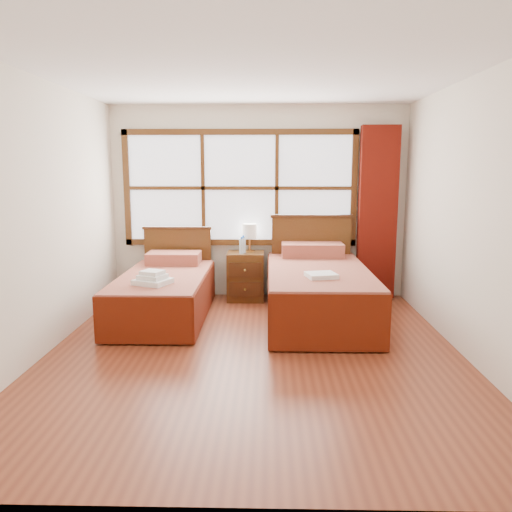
{
  "coord_description": "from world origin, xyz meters",
  "views": [
    {
      "loc": [
        0.13,
        -4.6,
        1.76
      ],
      "look_at": [
        0.0,
        0.7,
        0.83
      ],
      "focal_mm": 35.0,
      "sensor_mm": 36.0,
      "label": 1
    }
  ],
  "objects": [
    {
      "name": "floor",
      "position": [
        0.0,
        0.0,
        0.0
      ],
      "size": [
        4.5,
        4.5,
        0.0
      ],
      "primitive_type": "plane",
      "color": "brown",
      "rests_on": "ground"
    },
    {
      "name": "bottle_near",
      "position": [
        -0.21,
        1.89,
        0.75
      ],
      "size": [
        0.06,
        0.06,
        0.23
      ],
      "color": "silver",
      "rests_on": "nightstand"
    },
    {
      "name": "ceiling",
      "position": [
        0.0,
        0.0,
        2.6
      ],
      "size": [
        4.5,
        4.5,
        0.0
      ],
      "primitive_type": "plane",
      "rotation": [
        3.14,
        0.0,
        0.0
      ],
      "color": "white",
      "rests_on": "wall_back"
    },
    {
      "name": "window",
      "position": [
        -0.25,
        2.21,
        1.5
      ],
      "size": [
        3.16,
        0.06,
        1.56
      ],
      "color": "white",
      "rests_on": "wall_back"
    },
    {
      "name": "nightstand",
      "position": [
        -0.17,
        1.99,
        0.33
      ],
      "size": [
        0.49,
        0.48,
        0.65
      ],
      "color": "#4C2B10",
      "rests_on": "floor"
    },
    {
      "name": "towels_left",
      "position": [
        -1.12,
        0.66,
        0.58
      ],
      "size": [
        0.45,
        0.42,
        0.15
      ],
      "rotation": [
        0.0,
        0.0,
        -0.41
      ],
      "color": "white",
      "rests_on": "bed_left"
    },
    {
      "name": "wall_right",
      "position": [
        2.0,
        0.0,
        1.3
      ],
      "size": [
        0.0,
        4.5,
        4.5
      ],
      "primitive_type": "plane",
      "rotation": [
        1.57,
        0.0,
        -1.57
      ],
      "color": "silver",
      "rests_on": "floor"
    },
    {
      "name": "wall_left",
      "position": [
        -2.0,
        0.0,
        1.3
      ],
      "size": [
        0.0,
        4.5,
        4.5
      ],
      "primitive_type": "plane",
      "rotation": [
        1.57,
        0.0,
        1.57
      ],
      "color": "silver",
      "rests_on": "floor"
    },
    {
      "name": "wall_back",
      "position": [
        0.0,
        2.25,
        1.3
      ],
      "size": [
        4.0,
        0.0,
        4.0
      ],
      "primitive_type": "plane",
      "rotation": [
        1.57,
        0.0,
        0.0
      ],
      "color": "silver",
      "rests_on": "floor"
    },
    {
      "name": "bed_left",
      "position": [
        -1.11,
        1.2,
        0.3
      ],
      "size": [
        1.01,
        2.03,
        0.98
      ],
      "color": "#3C1F0C",
      "rests_on": "floor"
    },
    {
      "name": "towels_right",
      "position": [
        0.7,
        0.63,
        0.64
      ],
      "size": [
        0.36,
        0.33,
        0.05
      ],
      "rotation": [
        0.0,
        0.0,
        0.23
      ],
      "color": "white",
      "rests_on": "bed_right"
    },
    {
      "name": "curtain",
      "position": [
        1.6,
        2.11,
        1.17
      ],
      "size": [
        0.5,
        0.16,
        2.3
      ],
      "primitive_type": "cube",
      "color": "#611209",
      "rests_on": "wall_back"
    },
    {
      "name": "lamp",
      "position": [
        -0.12,
        2.06,
        0.92
      ],
      "size": [
        0.19,
        0.19,
        0.38
      ],
      "color": "#C2863E",
      "rests_on": "nightstand"
    },
    {
      "name": "bed_right",
      "position": [
        0.72,
        1.2,
        0.35
      ],
      "size": [
        1.17,
        2.28,
        1.15
      ],
      "color": "#3C1F0C",
      "rests_on": "floor"
    },
    {
      "name": "bottle_far",
      "position": [
        -0.19,
        1.95,
        0.76
      ],
      "size": [
        0.06,
        0.06,
        0.24
      ],
      "color": "silver",
      "rests_on": "nightstand"
    }
  ]
}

